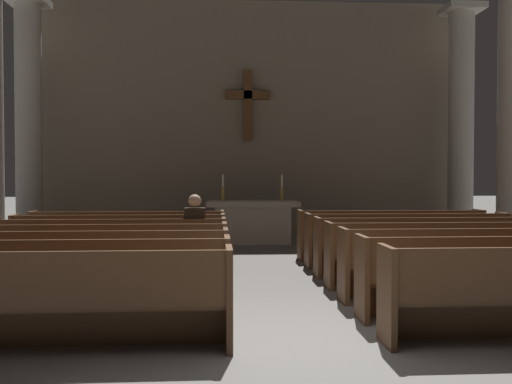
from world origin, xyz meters
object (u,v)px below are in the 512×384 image
at_px(pew_right_row_4, 449,254).
at_px(pew_right_row_7, 391,234).
at_px(pew_left_row_3, 82,268).
at_px(pew_left_row_7, 128,236).
at_px(column_right_fourth, 461,126).
at_px(altar, 252,221).
at_px(column_left_fourth, 29,123).
at_px(candlestick_left, 223,193).
at_px(pew_left_row_4, 98,257).
at_px(candlestick_right, 282,193).
at_px(pew_left_row_5, 110,249).
at_px(pew_right_row_6, 407,240).
at_px(lone_worshipper, 195,234).
at_px(pew_right_row_3, 479,264).
at_px(pew_right_row_5, 426,246).
at_px(pew_left_row_1, 35,301).
at_px(pew_left_row_6, 120,242).
at_px(pew_left_row_2, 62,282).

distance_m(pew_right_row_4, pew_right_row_7, 2.88).
height_order(pew_left_row_3, pew_left_row_7, same).
bearing_deg(column_right_fourth, altar, -170.24).
height_order(column_left_fourth, candlestick_left, column_left_fourth).
bearing_deg(column_left_fourth, column_right_fourth, 0.00).
distance_m(pew_left_row_4, candlestick_right, 6.55).
relative_size(pew_left_row_5, altar, 1.63).
xyz_separation_m(pew_left_row_7, candlestick_left, (1.81, 2.78, 0.73)).
xyz_separation_m(pew_right_row_6, candlestick_left, (-3.21, 3.75, 0.73)).
xyz_separation_m(pew_left_row_4, lone_worshipper, (1.31, 1.00, 0.22)).
bearing_deg(altar, column_right_fourth, 9.76).
relative_size(pew_right_row_3, pew_right_row_5, 1.00).
xyz_separation_m(pew_left_row_1, column_left_fourth, (-2.94, 9.49, 2.42)).
height_order(pew_left_row_5, candlestick_right, candlestick_right).
distance_m(pew_right_row_3, pew_right_row_7, 3.84).
relative_size(pew_left_row_6, altar, 1.63).
height_order(column_right_fourth, altar, column_right_fourth).
distance_m(pew_left_row_5, pew_right_row_5, 5.02).
height_order(candlestick_right, lone_worshipper, candlestick_right).
bearing_deg(column_right_fourth, pew_left_row_5, -144.66).
xyz_separation_m(pew_left_row_5, column_right_fourth, (7.96, 5.64, 2.42)).
distance_m(pew_left_row_6, lone_worshipper, 1.62).
distance_m(candlestick_left, lone_worshipper, 4.72).
distance_m(pew_left_row_5, pew_right_row_3, 5.37).
distance_m(pew_left_row_3, lone_worshipper, 2.37).
height_order(pew_left_row_7, pew_right_row_6, same).
bearing_deg(pew_left_row_4, altar, 66.12).
bearing_deg(pew_right_row_4, lone_worshipper, 164.91).
relative_size(altar, candlestick_left, 3.53).
bearing_deg(column_left_fourth, pew_left_row_7, -51.69).
xyz_separation_m(pew_right_row_6, column_right_fourth, (2.94, 4.68, 2.42)).
height_order(pew_left_row_3, pew_left_row_6, same).
xyz_separation_m(pew_left_row_1, column_right_fourth, (7.96, 9.49, 2.42)).
relative_size(pew_left_row_5, pew_right_row_7, 1.00).
xyz_separation_m(pew_left_row_3, column_left_fourth, (-2.94, 7.56, 2.42)).
bearing_deg(pew_left_row_2, pew_right_row_5, 29.87).
xyz_separation_m(pew_left_row_4, candlestick_right, (3.21, 5.67, 0.73)).
bearing_deg(pew_left_row_5, column_left_fourth, 117.52).
height_order(pew_left_row_2, altar, altar).
distance_m(pew_left_row_7, pew_right_row_6, 5.11).
distance_m(pew_right_row_4, column_left_fourth, 10.62).
bearing_deg(pew_left_row_2, candlestick_right, 67.08).
bearing_deg(candlestick_right, pew_right_row_7, -57.00).
height_order(pew_left_row_5, pew_right_row_3, same).
bearing_deg(column_left_fourth, pew_right_row_3, -43.55).
xyz_separation_m(pew_right_row_6, column_left_fourth, (-7.96, 4.68, 2.42)).
distance_m(pew_left_row_7, pew_right_row_7, 5.02).
relative_size(pew_left_row_3, candlestick_right, 5.75).
bearing_deg(candlestick_left, pew_right_row_5, -55.71).
height_order(pew_right_row_3, altar, altar).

